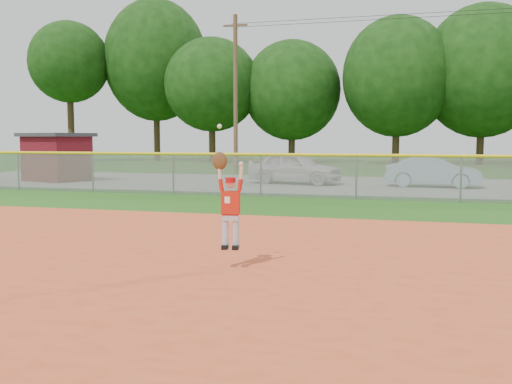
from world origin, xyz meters
The scene contains 10 objects.
ground centered at (0.00, 0.00, 0.00)m, with size 120.00×120.00×0.00m, color #1F4F12.
clay_infield centered at (0.00, -3.00, 0.02)m, with size 24.00×16.00×0.04m, color #C44623.
parking_strip centered at (0.00, 16.00, 0.01)m, with size 44.00×10.00×0.03m, color slate.
car_white_a centered at (-3.27, 15.71, 0.75)m, with size 1.69×4.20×1.43m, color silver.
car_blue centered at (2.67, 15.58, 0.66)m, with size 1.34×3.85×1.27m, color #7FA7BD.
utility_shed centered at (-14.60, 14.42, 1.18)m, with size 3.68×3.25×2.31m.
outfield_fence centered at (0.00, 10.00, 0.88)m, with size 40.06×0.10×1.55m.
power_lines centered at (1.00, 22.00, 4.68)m, with size 19.40×0.24×9.00m.
tree_line centered at (0.96, 37.90, 7.53)m, with size 62.37×13.00×14.43m.
ballplayer centered at (-0.94, -0.98, 1.10)m, with size 0.50×0.23×1.95m.
Camera 1 is at (1.79, -9.36, 2.07)m, focal length 40.00 mm.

